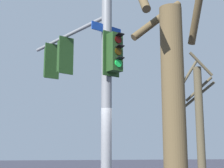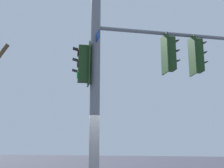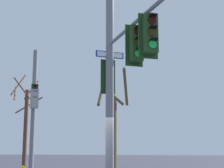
# 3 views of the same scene
# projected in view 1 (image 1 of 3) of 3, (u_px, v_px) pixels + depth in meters

# --- Properties ---
(main_signal_pole_assembly) EXTENTS (3.16, 5.49, 9.57)m
(main_signal_pole_assembly) POSITION_uv_depth(u_px,v_px,m) (91.00, 33.00, 10.48)
(main_signal_pole_assembly) COLOR slate
(main_signal_pole_assembly) RESTS_ON ground
(bare_tree_across_street) EXTENTS (1.40, 1.38, 5.14)m
(bare_tree_across_street) POSITION_uv_depth(u_px,v_px,m) (172.00, 97.00, 5.82)
(bare_tree_across_street) COLOR brown
(bare_tree_across_street) RESTS_ON ground
(bare_tree_corner) EXTENTS (1.63, 1.58, 5.28)m
(bare_tree_corner) POSITION_uv_depth(u_px,v_px,m) (199.00, 119.00, 13.85)
(bare_tree_corner) COLOR #4B422F
(bare_tree_corner) RESTS_ON ground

